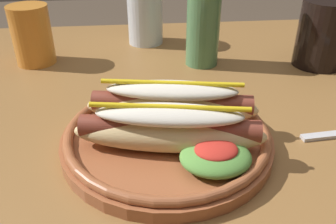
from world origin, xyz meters
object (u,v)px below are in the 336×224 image
object	(u,v)px
water_cup	(145,11)
glass_bottle	(204,12)
extra_cup	(32,35)
hot_dog_plate	(172,128)
soda_cup	(322,34)

from	to	relation	value
water_cup	glass_bottle	xyz separation A→B (m)	(0.10, -0.13, 0.03)
water_cup	extra_cup	xyz separation A→B (m)	(-0.21, -0.09, -0.01)
hot_dog_plate	water_cup	world-z (taller)	water_cup
soda_cup	glass_bottle	xyz separation A→B (m)	(-0.22, 0.03, 0.04)
glass_bottle	hot_dog_plate	bearing A→B (deg)	-108.24
glass_bottle	water_cup	bearing A→B (deg)	127.80
soda_cup	glass_bottle	distance (m)	0.22
hot_dog_plate	water_cup	size ratio (longest dim) A/B	1.91
water_cup	extra_cup	world-z (taller)	water_cup
soda_cup	water_cup	xyz separation A→B (m)	(-0.32, 0.16, 0.01)
water_cup	glass_bottle	bearing A→B (deg)	-52.20
extra_cup	hot_dog_plate	bearing A→B (deg)	-52.21
extra_cup	glass_bottle	world-z (taller)	glass_bottle
soda_cup	glass_bottle	world-z (taller)	glass_bottle
hot_dog_plate	soda_cup	size ratio (longest dim) A/B	2.19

